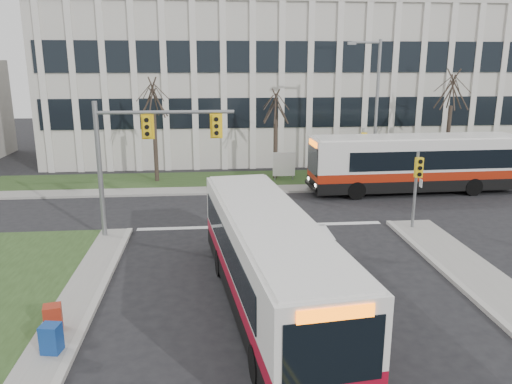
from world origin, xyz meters
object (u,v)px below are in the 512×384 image
object	(u,v)px
streetlight	(374,105)
bus_main	(268,263)
newspaper_box_blue	(51,341)
bus_cross	(415,165)
directory_sign	(284,165)
newspaper_box_red	(53,320)

from	to	relation	value
streetlight	bus_main	distance (m)	18.92
bus_main	newspaper_box_blue	world-z (taller)	bus_main
streetlight	bus_cross	bearing A→B (deg)	-46.72
directory_sign	bus_cross	world-z (taller)	bus_cross
newspaper_box_blue	bus_cross	bearing A→B (deg)	54.60
directory_sign	streetlight	bearing A→B (deg)	-13.23
bus_main	bus_cross	world-z (taller)	bus_cross
newspaper_box_red	directory_sign	bearing A→B (deg)	50.23
newspaper_box_blue	directory_sign	bearing A→B (deg)	75.38
bus_main	newspaper_box_blue	size ratio (longest dim) A/B	12.38
streetlight	bus_cross	world-z (taller)	streetlight
streetlight	directory_sign	distance (m)	6.96
bus_cross	newspaper_box_red	bearing A→B (deg)	-50.04
directory_sign	bus_main	bearing A→B (deg)	-99.97
bus_main	newspaper_box_red	world-z (taller)	bus_main
directory_sign	newspaper_box_red	distance (m)	21.13
bus_main	newspaper_box_blue	xyz separation A→B (m)	(-6.18, -2.22, -1.09)
directory_sign	bus_cross	distance (m)	8.39
streetlight	bus_main	size ratio (longest dim) A/B	0.78
newspaper_box_red	streetlight	bearing A→B (deg)	36.43
bus_cross	directory_sign	bearing A→B (deg)	-116.47
bus_cross	newspaper_box_red	distance (m)	23.05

